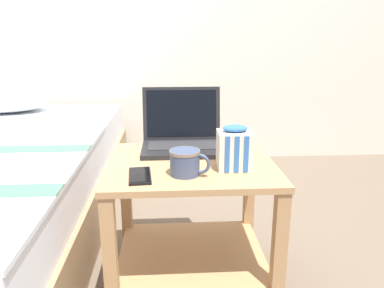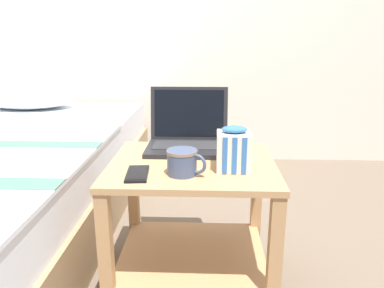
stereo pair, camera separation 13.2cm
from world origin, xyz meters
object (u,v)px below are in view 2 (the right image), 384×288
at_px(laptop, 188,136).
at_px(cell_phone, 137,174).
at_px(mug_front_left, 183,161).
at_px(snack_bag, 234,150).

bearing_deg(laptop, cell_phone, -115.20).
height_order(laptop, mug_front_left, laptop).
bearing_deg(laptop, snack_bag, -56.51).
bearing_deg(cell_phone, snack_bag, 11.78).
height_order(snack_bag, cell_phone, snack_bag).
height_order(laptop, snack_bag, laptop).
height_order(mug_front_left, snack_bag, snack_bag).
xyz_separation_m(laptop, cell_phone, (-0.15, -0.32, -0.04)).
height_order(laptop, cell_phone, laptop).
relative_size(snack_bag, cell_phone, 1.00).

